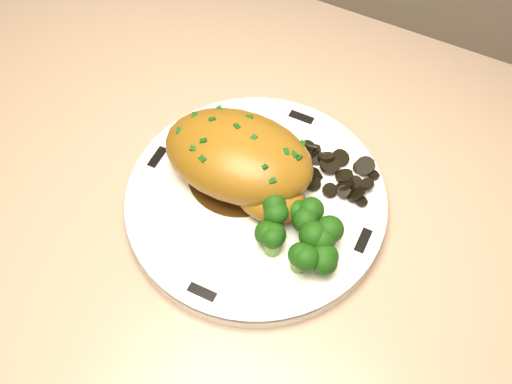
% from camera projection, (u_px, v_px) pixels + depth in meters
% --- Properties ---
extents(plate, '(0.28, 0.28, 0.02)m').
position_uv_depth(plate, '(256.00, 202.00, 0.63)').
color(plate, white).
rests_on(plate, counter).
extents(rim_accent_0, '(0.01, 0.03, 0.00)m').
position_uv_depth(rim_accent_0, '(363.00, 241.00, 0.59)').
color(rim_accent_0, black).
rests_on(rim_accent_0, plate).
extents(rim_accent_1, '(0.03, 0.01, 0.00)m').
position_uv_depth(rim_accent_1, '(301.00, 117.00, 0.67)').
color(rim_accent_1, black).
rests_on(rim_accent_1, plate).
extents(rim_accent_2, '(0.01, 0.03, 0.00)m').
position_uv_depth(rim_accent_2, '(157.00, 157.00, 0.64)').
color(rim_accent_2, black).
rests_on(rim_accent_2, plate).
extents(rim_accent_3, '(0.03, 0.01, 0.00)m').
position_uv_depth(rim_accent_3, '(202.00, 292.00, 0.56)').
color(rim_accent_3, black).
rests_on(rim_accent_3, plate).
extents(gravy_pool, '(0.10, 0.10, 0.00)m').
position_uv_depth(gravy_pool, '(239.00, 173.00, 0.63)').
color(gravy_pool, '#3C220A').
rests_on(gravy_pool, plate).
extents(chicken_breast, '(0.16, 0.11, 0.06)m').
position_uv_depth(chicken_breast, '(242.00, 161.00, 0.61)').
color(chicken_breast, '#8B5D18').
rests_on(chicken_breast, plate).
extents(mushroom_pile, '(0.08, 0.06, 0.02)m').
position_uv_depth(mushroom_pile, '(330.00, 181.00, 0.62)').
color(mushroom_pile, black).
rests_on(mushroom_pile, plate).
extents(broccoli_florets, '(0.08, 0.06, 0.04)m').
position_uv_depth(broccoli_florets, '(299.00, 235.00, 0.57)').
color(broccoli_florets, '#608F3C').
rests_on(broccoli_florets, plate).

